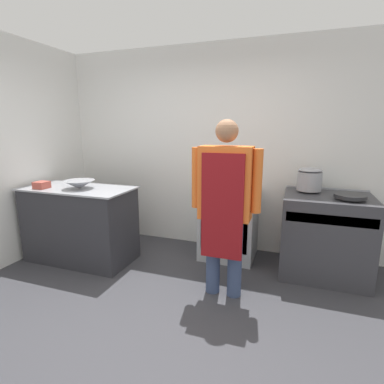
% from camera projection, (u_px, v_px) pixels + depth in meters
% --- Properties ---
extents(ground_plane, '(14.00, 14.00, 0.00)m').
position_uv_depth(ground_plane, '(139.00, 324.00, 2.56)').
color(ground_plane, '#38383D').
extents(wall_back, '(8.00, 0.05, 2.70)m').
position_uv_depth(wall_back, '(206.00, 149.00, 4.07)').
color(wall_back, white).
rests_on(wall_back, ground_plane).
extents(wall_left, '(0.05, 8.00, 2.70)m').
position_uv_depth(wall_left, '(32.00, 150.00, 3.87)').
color(wall_left, white).
rests_on(wall_left, ground_plane).
extents(prep_counter, '(1.35, 0.67, 0.93)m').
position_uv_depth(prep_counter, '(81.00, 224.00, 3.73)').
color(prep_counter, '#2D2D33').
rests_on(prep_counter, ground_plane).
extents(stove, '(0.92, 0.75, 0.94)m').
position_uv_depth(stove, '(325.00, 235.00, 3.35)').
color(stove, '#38383D').
rests_on(stove, ground_plane).
extents(fridge_unit, '(0.67, 0.59, 0.88)m').
position_uv_depth(fridge_unit, '(229.00, 223.00, 3.82)').
color(fridge_unit, '#A8ADB2').
rests_on(fridge_unit, ground_plane).
extents(person_cook, '(0.67, 0.24, 1.72)m').
position_uv_depth(person_cook, '(225.00, 199.00, 2.82)').
color(person_cook, '#38476B').
rests_on(person_cook, ground_plane).
extents(mixing_bowl, '(0.36, 0.36, 0.10)m').
position_uv_depth(mixing_bowl, '(79.00, 184.00, 3.57)').
color(mixing_bowl, '#9EA0A8').
rests_on(mixing_bowl, prep_counter).
extents(plastic_tub, '(0.15, 0.15, 0.08)m').
position_uv_depth(plastic_tub, '(42.00, 185.00, 3.58)').
color(plastic_tub, '#B24C3F').
rests_on(plastic_tub, prep_counter).
extents(stock_pot, '(0.27, 0.27, 0.26)m').
position_uv_depth(stock_pot, '(310.00, 179.00, 3.41)').
color(stock_pot, '#9EA0A8').
rests_on(stock_pot, stove).
extents(saute_pan, '(0.31, 0.31, 0.04)m').
position_uv_depth(saute_pan, '(350.00, 196.00, 3.06)').
color(saute_pan, '#262628').
rests_on(saute_pan, stove).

